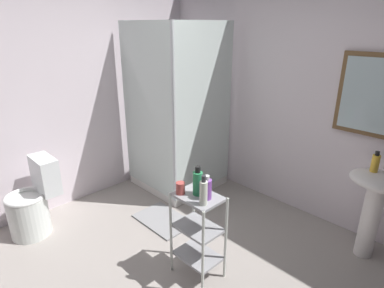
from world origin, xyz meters
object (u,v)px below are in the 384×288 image
at_px(toilet, 33,204).
at_px(storage_cart, 198,229).
at_px(shower_stall, 178,153).
at_px(conditioner_bottle_purple, 207,189).
at_px(body_wash_bottle_green, 198,182).
at_px(bath_mat, 163,220).
at_px(hand_soap_bottle, 375,163).
at_px(lotion_bottle_white, 204,192).
at_px(rinse_cup, 180,188).
at_px(pedestal_sink, 375,198).

distance_m(toilet, storage_cart, 1.71).
xyz_separation_m(shower_stall, conditioner_bottle_purple, (1.31, -0.88, 0.36)).
relative_size(body_wash_bottle_green, bath_mat, 0.39).
relative_size(conditioner_bottle_purple, bath_mat, 0.31).
distance_m(toilet, conditioner_bottle_purple, 1.85).
bearing_deg(hand_soap_bottle, conditioner_bottle_purple, -121.63).
xyz_separation_m(shower_stall, hand_soap_bottle, (2.07, 0.35, 0.43)).
distance_m(lotion_bottle_white, rinse_cup, 0.24).
xyz_separation_m(conditioner_bottle_purple, rinse_cup, (-0.19, -0.09, -0.04)).
bearing_deg(storage_cart, shower_stall, 144.17).
height_order(toilet, bath_mat, toilet).
distance_m(pedestal_sink, rinse_cup, 1.67).
relative_size(storage_cart, bath_mat, 1.23).
bearing_deg(storage_cart, lotion_bottle_white, -28.94).
bearing_deg(shower_stall, body_wash_bottle_green, -35.86).
bearing_deg(bath_mat, body_wash_bottle_green, -19.11).
distance_m(lotion_bottle_white, conditioner_bottle_purple, 0.09).
relative_size(storage_cart, rinse_cup, 7.88).
xyz_separation_m(lotion_bottle_white, rinse_cup, (-0.23, -0.01, -0.05)).
xyz_separation_m(hand_soap_bottle, bath_mat, (-1.62, -0.96, -0.88)).
relative_size(hand_soap_bottle, bath_mat, 0.30).
height_order(body_wash_bottle_green, lotion_bottle_white, body_wash_bottle_green).
xyz_separation_m(pedestal_sink, storage_cart, (-0.88, -1.24, -0.14)).
height_order(storage_cart, body_wash_bottle_green, body_wash_bottle_green).
bearing_deg(bath_mat, lotion_bottle_white, -20.78).
bearing_deg(pedestal_sink, hand_soap_bottle, 177.61).
xyz_separation_m(shower_stall, storage_cart, (1.24, -0.90, -0.03)).
bearing_deg(shower_stall, rinse_cup, -40.85).
height_order(storage_cart, lotion_bottle_white, lotion_bottle_white).
distance_m(body_wash_bottle_green, lotion_bottle_white, 0.15).
xyz_separation_m(toilet, storage_cart, (1.54, 0.74, 0.12)).
distance_m(shower_stall, pedestal_sink, 2.15).
relative_size(toilet, hand_soap_bottle, 4.23).
bearing_deg(conditioner_bottle_purple, toilet, -154.71).
xyz_separation_m(pedestal_sink, body_wash_bottle_green, (-0.90, -1.23, 0.26)).
relative_size(toilet, conditioner_bottle_purple, 4.03).
xyz_separation_m(hand_soap_bottle, body_wash_bottle_green, (-0.85, -1.23, -0.05)).
relative_size(lotion_bottle_white, conditioner_bottle_purple, 1.23).
bearing_deg(pedestal_sink, rinse_cup, -127.27).
relative_size(conditioner_bottle_purple, rinse_cup, 2.01).
relative_size(toilet, storage_cart, 1.03).
bearing_deg(lotion_bottle_white, bath_mat, 159.22).
bearing_deg(pedestal_sink, storage_cart, -125.38).
bearing_deg(toilet, hand_soap_bottle, 40.07).
bearing_deg(body_wash_bottle_green, lotion_bottle_white, -29.74).
relative_size(shower_stall, rinse_cup, 21.31).
bearing_deg(shower_stall, conditioner_bottle_purple, -33.88).
bearing_deg(hand_soap_bottle, pedestal_sink, -2.39).
bearing_deg(toilet, bath_mat, 54.03).
height_order(body_wash_bottle_green, rinse_cup, body_wash_bottle_green).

